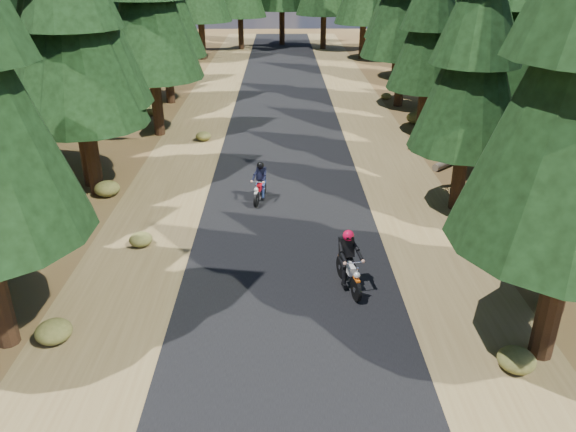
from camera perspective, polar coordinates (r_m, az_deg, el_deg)
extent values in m
plane|color=#4E321C|center=(16.15, 0.07, -5.79)|extent=(120.00, 120.00, 0.00)
cube|color=black|center=(20.61, -0.13, 1.33)|extent=(6.00, 100.00, 0.01)
cube|color=brown|center=(21.07, -12.75, 1.22)|extent=(3.20, 100.00, 0.01)
cube|color=brown|center=(21.16, 12.42, 1.36)|extent=(3.20, 100.00, 0.01)
cylinder|color=black|center=(12.90, 26.39, -2.22)|extent=(0.53, 0.53, 5.85)
cylinder|color=black|center=(14.96, 27.08, -0.32)|extent=(0.50, 0.50, 5.11)
cylinder|color=black|center=(21.98, -19.69, 8.76)|extent=(0.51, 0.51, 5.34)
cone|color=black|center=(21.39, -21.02, 17.35)|extent=(4.54, 4.54, 6.68)
cylinder|color=black|center=(20.31, 17.34, 6.61)|extent=(0.48, 0.48, 4.52)
cone|color=black|center=(19.67, 18.40, 14.43)|extent=(3.84, 3.84, 5.65)
cylinder|color=black|center=(22.72, -20.38, 10.57)|extent=(0.56, 0.56, 6.43)
cylinder|color=black|center=(23.53, 20.74, 10.22)|extent=(0.53, 0.53, 5.84)
cone|color=black|center=(22.98, 22.17, 19.01)|extent=(4.96, 4.96, 7.30)
cylinder|color=black|center=(26.77, -25.32, 10.77)|extent=(0.52, 0.52, 5.56)
cone|color=black|center=(26.28, -26.75, 18.08)|extent=(4.73, 4.73, 6.95)
cylinder|color=black|center=(27.26, 24.58, 12.07)|extent=(0.56, 0.56, 6.43)
cylinder|color=black|center=(28.96, -13.40, 13.51)|extent=(0.53, 0.53, 5.72)
cone|color=black|center=(28.52, -14.14, 20.55)|extent=(4.86, 4.86, 7.15)
cylinder|color=black|center=(29.48, 13.67, 12.47)|extent=(0.48, 0.48, 4.51)
cone|color=black|center=(29.05, 14.25, 17.89)|extent=(3.83, 3.83, 5.64)
cylinder|color=black|center=(32.59, -18.44, 14.72)|extent=(0.55, 0.55, 6.37)
cylinder|color=black|center=(32.89, 18.84, 14.85)|extent=(0.56, 0.56, 6.47)
cylinder|color=black|center=(35.72, -12.19, 15.60)|extent=(0.53, 0.53, 5.64)
cylinder|color=black|center=(34.79, 11.49, 15.58)|extent=(0.53, 0.53, 5.83)
cylinder|color=black|center=(39.00, -17.29, 15.67)|extent=(0.52, 0.52, 5.45)
cylinder|color=black|center=(40.25, 16.79, 15.38)|extent=(0.48, 0.48, 4.61)
cone|color=black|center=(39.93, 17.32, 19.44)|extent=(3.92, 3.92, 5.77)
cylinder|color=black|center=(42.53, -11.98, 16.19)|extent=(0.48, 0.48, 4.42)
cone|color=black|center=(42.23, -12.33, 19.89)|extent=(3.76, 3.76, 5.52)
cylinder|color=black|center=(43.49, 11.07, 17.35)|extent=(0.53, 0.53, 5.76)
cylinder|color=black|center=(48.44, -15.30, 17.07)|extent=(0.49, 0.49, 4.75)
cylinder|color=black|center=(48.15, 15.93, 17.51)|extent=(0.53, 0.53, 5.66)
cylinder|color=black|center=(38.43, -21.04, 15.76)|extent=(0.56, 0.56, 6.40)
cylinder|color=black|center=(42.35, 18.18, 16.58)|extent=(0.54, 0.54, 6.00)
cylinder|color=black|center=(35.75, 25.19, 13.85)|extent=(0.52, 0.52, 5.60)
cylinder|color=black|center=(51.59, -8.83, 18.97)|extent=(0.56, 0.56, 6.40)
cylinder|color=black|center=(51.67, 7.65, 18.82)|extent=(0.54, 0.54, 6.00)
cylinder|color=black|center=(54.99, -11.71, 19.32)|extent=(0.57, 0.57, 6.80)
cylinder|color=black|center=(55.08, 10.49, 19.22)|extent=(0.56, 0.56, 6.40)
cylinder|color=black|center=(57.26, -4.86, 19.52)|extent=(0.54, 0.54, 6.00)
cylinder|color=black|center=(57.27, 3.65, 19.75)|extent=(0.56, 0.56, 6.40)
cylinder|color=black|center=(60.09, -0.62, 20.23)|extent=(0.57, 0.57, 6.80)
cylinder|color=black|center=(51.79, -15.87, 17.94)|extent=(0.52, 0.52, 5.60)
cylinder|color=black|center=(51.88, 14.73, 18.30)|extent=(0.54, 0.54, 6.00)
cylinder|color=#4C4233|center=(26.94, 18.19, 6.15)|extent=(4.62, 4.29, 0.32)
cylinder|color=#4C4233|center=(21.57, 25.05, 0.30)|extent=(3.62, 0.64, 0.24)
ellipsoid|color=#474C1E|center=(28.13, -8.60, 8.03)|extent=(0.75, 0.75, 0.45)
ellipsoid|color=#474C1E|center=(27.15, 12.79, 7.12)|extent=(0.81, 0.81, 0.49)
ellipsoid|color=#474C1E|center=(36.91, 9.96, 11.91)|extent=(0.66, 0.66, 0.39)
ellipsoid|color=#474C1E|center=(18.10, -14.74, -2.32)|extent=(0.72, 0.72, 0.43)
ellipsoid|color=#474C1E|center=(17.63, 21.25, -3.93)|extent=(0.81, 0.81, 0.49)
ellipsoid|color=#474C1E|center=(13.56, 22.19, -13.38)|extent=(0.82, 0.82, 0.49)
ellipsoid|color=#474C1E|center=(31.54, 12.93, 9.71)|extent=(1.08, 1.08, 0.65)
ellipsoid|color=#474C1E|center=(33.41, -13.58, 10.38)|extent=(0.90, 0.90, 0.54)
ellipsoid|color=#474C1E|center=(22.25, -17.90, 2.67)|extent=(0.94, 0.94, 0.57)
ellipsoid|color=#474C1E|center=(14.48, -22.71, -10.77)|extent=(0.85, 0.85, 0.51)
cube|color=black|center=(14.97, 6.29, -3.60)|extent=(0.42, 0.31, 0.54)
sphere|color=red|center=(14.79, 6.36, -2.25)|extent=(0.36, 0.36, 0.30)
cube|color=black|center=(20.44, -2.90, 4.11)|extent=(0.37, 0.27, 0.48)
sphere|color=black|center=(20.32, -2.92, 5.02)|extent=(0.32, 0.32, 0.27)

